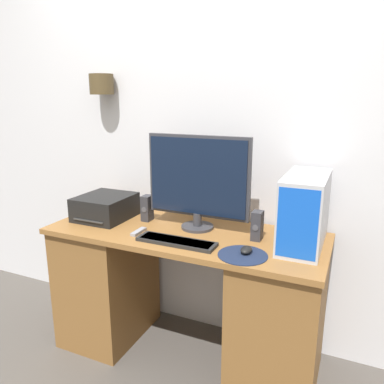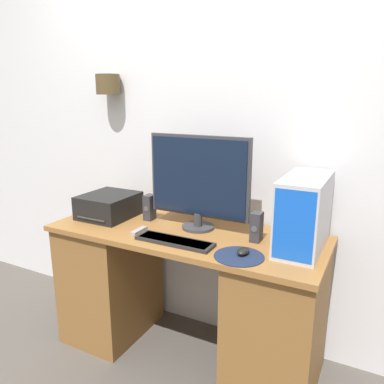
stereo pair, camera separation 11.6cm
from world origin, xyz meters
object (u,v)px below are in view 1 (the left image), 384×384
(keyboard, at_px, (176,241))
(speaker_left, at_px, (147,208))
(printer, at_px, (105,207))
(monitor, at_px, (198,179))
(remote_control, at_px, (139,232))
(mouse, at_px, (246,250))
(computer_tower, at_px, (304,211))
(speaker_right, at_px, (257,226))

(keyboard, relative_size, speaker_left, 2.71)
(printer, bearing_deg, keyboard, -17.92)
(keyboard, bearing_deg, monitor, 88.27)
(printer, distance_m, remote_control, 0.36)
(mouse, distance_m, remote_control, 0.62)
(computer_tower, distance_m, remote_control, 0.88)
(mouse, bearing_deg, monitor, 146.26)
(mouse, height_order, computer_tower, computer_tower)
(computer_tower, relative_size, speaker_right, 2.93)
(keyboard, distance_m, speaker_left, 0.42)
(monitor, xyz_separation_m, speaker_right, (0.35, -0.04, -0.21))
(computer_tower, relative_size, printer, 1.36)
(keyboard, bearing_deg, remote_control, 169.58)
(keyboard, height_order, remote_control, keyboard)
(monitor, distance_m, keyboard, 0.37)
(keyboard, bearing_deg, mouse, 2.96)
(mouse, bearing_deg, speaker_right, 90.35)
(keyboard, xyz_separation_m, computer_tower, (0.59, 0.24, 0.17))
(monitor, relative_size, speaker_left, 3.86)
(monitor, bearing_deg, remote_control, -141.54)
(monitor, xyz_separation_m, mouse, (0.36, -0.24, -0.26))
(computer_tower, bearing_deg, keyboard, -157.77)
(speaker_right, relative_size, remote_control, 1.28)
(monitor, xyz_separation_m, remote_control, (-0.26, -0.21, -0.28))
(speaker_right, bearing_deg, monitor, 173.80)
(mouse, height_order, speaker_left, speaker_left)
(monitor, distance_m, computer_tower, 0.59)
(speaker_left, bearing_deg, printer, -165.16)
(monitor, distance_m, printer, 0.63)
(monitor, relative_size, printer, 1.79)
(remote_control, bearing_deg, mouse, -2.61)
(monitor, bearing_deg, mouse, -33.74)
(keyboard, xyz_separation_m, speaker_left, (-0.32, 0.26, 0.07))
(mouse, xyz_separation_m, speaker_left, (-0.69, 0.24, 0.06))
(speaker_left, bearing_deg, computer_tower, -0.94)
(computer_tower, distance_m, speaker_left, 0.92)
(monitor, relative_size, remote_control, 4.95)
(computer_tower, relative_size, remote_control, 3.76)
(keyboard, xyz_separation_m, speaker_right, (0.36, 0.22, 0.07))
(speaker_right, bearing_deg, remote_control, -164.55)
(speaker_left, xyz_separation_m, remote_control, (0.07, -0.21, -0.07))
(computer_tower, relative_size, speaker_left, 2.93)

